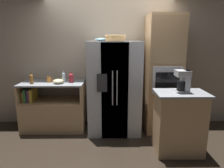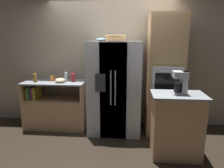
{
  "view_description": "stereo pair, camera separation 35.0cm",
  "coord_description": "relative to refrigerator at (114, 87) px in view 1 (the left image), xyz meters",
  "views": [
    {
      "loc": [
        0.01,
        -3.61,
        1.76
      ],
      "look_at": [
        0.04,
        -0.0,
        0.95
      ],
      "focal_mm": 32.0,
      "sensor_mm": 36.0,
      "label": 1
    },
    {
      "loc": [
        0.36,
        -3.59,
        1.76
      ],
      "look_at": [
        0.04,
        -0.0,
        0.95
      ],
      "focal_mm": 32.0,
      "sensor_mm": 36.0,
      "label": 2
    }
  ],
  "objects": [
    {
      "name": "ground_plane",
      "position": [
        -0.09,
        -0.09,
        -0.86
      ],
      "size": [
        20.0,
        20.0,
        0.0
      ],
      "primitive_type": "plane",
      "color": "black"
    },
    {
      "name": "counter_left",
      "position": [
        -1.21,
        0.09,
        -0.52
      ],
      "size": [
        1.21,
        0.61,
        0.95
      ],
      "color": "tan",
      "rests_on": "ground_plane"
    },
    {
      "name": "wicker_basket",
      "position": [
        0.01,
        -0.07,
        0.92
      ],
      "size": [
        0.37,
        0.37,
        0.1
      ],
      "color": "tan",
      "rests_on": "refrigerator"
    },
    {
      "name": "bottle_short",
      "position": [
        -0.83,
        0.09,
        0.18
      ],
      "size": [
        0.09,
        0.09,
        0.21
      ],
      "color": "maroon",
      "rests_on": "counter_left"
    },
    {
      "name": "wall_oven",
      "position": [
        0.92,
        0.05,
        0.24
      ],
      "size": [
        0.62,
        0.73,
        2.2
      ],
      "color": "tan",
      "rests_on": "ground_plane"
    },
    {
      "name": "bottle_tall",
      "position": [
        -0.98,
        0.12,
        0.18
      ],
      "size": [
        0.06,
        0.06,
        0.23
      ],
      "color": "silver",
      "rests_on": "counter_left"
    },
    {
      "name": "refrigerator",
      "position": [
        0.0,
        0.0,
        0.0
      ],
      "size": [
        0.97,
        0.81,
        1.73
      ],
      "color": "silver",
      "rests_on": "ground_plane"
    },
    {
      "name": "coffee_maker",
      "position": [
        1.02,
        -0.78,
        0.3
      ],
      "size": [
        0.2,
        0.21,
        0.33
      ],
      "color": "#B2B2B7",
      "rests_on": "island_counter"
    },
    {
      "name": "mug",
      "position": [
        -1.26,
        0.12,
        0.13
      ],
      "size": [
        0.12,
        0.09,
        0.11
      ],
      "color": "orange",
      "rests_on": "counter_left"
    },
    {
      "name": "island_counter",
      "position": [
        0.99,
        -0.81,
        -0.37
      ],
      "size": [
        0.77,
        0.51,
        0.98
      ],
      "color": "tan",
      "rests_on": "ground_plane"
    },
    {
      "name": "bottle_wide",
      "position": [
        -1.56,
        -0.01,
        0.18
      ],
      "size": [
        0.07,
        0.07,
        0.21
      ],
      "color": "brown",
      "rests_on": "counter_left"
    },
    {
      "name": "mixing_bowl",
      "position": [
        -1.06,
        -0.01,
        0.12
      ],
      "size": [
        0.2,
        0.2,
        0.09
      ],
      "color": "beige",
      "rests_on": "counter_left"
    },
    {
      "name": "fruit_bowl",
      "position": [
        -0.24,
        0.04,
        0.89
      ],
      "size": [
        0.23,
        0.23,
        0.06
      ],
      "color": "#668C99",
      "rests_on": "refrigerator"
    },
    {
      "name": "wall_back",
      "position": [
        -0.09,
        0.42,
        0.54
      ],
      "size": [
        12.0,
        0.06,
        2.8
      ],
      "color": "tan",
      "rests_on": "ground_plane"
    }
  ]
}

